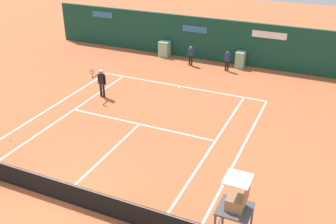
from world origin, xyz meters
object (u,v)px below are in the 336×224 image
tennis_ball_near_service_line (10,140)px  umpire_chair (236,206)px  ball_kid_left_post (191,54)px  ball_kid_right_post (227,60)px  player_on_baseline (101,81)px  tennis_ball_mid_court (142,113)px

tennis_ball_near_service_line → umpire_chair: bearing=-11.5°
ball_kid_left_post → ball_kid_right_post: ball_kid_right_post is taller
umpire_chair → ball_kid_left_post: umpire_chair is taller
player_on_baseline → tennis_ball_near_service_line: 6.14m
tennis_ball_mid_court → tennis_ball_near_service_line: bearing=-131.0°
ball_kid_left_post → ball_kid_right_post: size_ratio=1.00×
player_on_baseline → ball_kid_left_post: bearing=-115.1°
ball_kid_left_post → tennis_ball_near_service_line: ball_kid_left_post is taller
ball_kid_right_post → player_on_baseline: bearing=59.4°
umpire_chair → ball_kid_left_post: size_ratio=2.04×
ball_kid_left_post → ball_kid_right_post: bearing=170.0°
player_on_baseline → tennis_ball_mid_court: (3.04, -0.96, -0.95)m
ball_kid_right_post → tennis_ball_mid_court: bearing=80.7°
player_on_baseline → ball_kid_left_post: 7.48m
umpire_chair → ball_kid_right_post: size_ratio=2.03×
player_on_baseline → ball_kid_left_post: (2.74, 6.96, -0.19)m
ball_kid_left_post → player_on_baseline: bearing=58.5°
umpire_chair → player_on_baseline: size_ratio=1.52×
tennis_ball_mid_court → tennis_ball_near_service_line: size_ratio=1.00×
umpire_chair → player_on_baseline: bearing=50.6°
player_on_baseline → tennis_ball_near_service_line: player_on_baseline is taller
ball_kid_left_post → tennis_ball_near_service_line: bearing=62.7°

